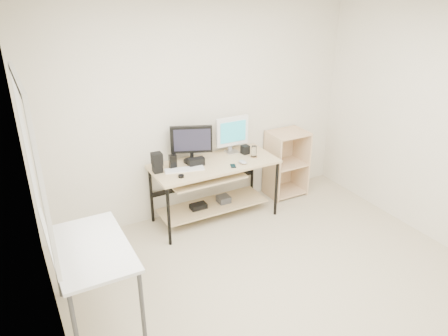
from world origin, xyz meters
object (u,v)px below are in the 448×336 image
(desk, at_px, (212,179))
(shelf_unit, at_px, (285,162))
(white_imac, at_px, (232,132))
(side_table, at_px, (92,255))
(audio_controller, at_px, (173,162))
(black_monitor, at_px, (191,142))

(desk, xyz_separation_m, shelf_unit, (1.18, 0.16, -0.09))
(desk, height_order, white_imac, white_imac)
(side_table, distance_m, white_imac, 2.40)
(side_table, relative_size, white_imac, 2.18)
(shelf_unit, bearing_deg, desk, -172.23)
(white_imac, height_order, audio_controller, white_imac)
(side_table, relative_size, shelf_unit, 1.11)
(side_table, distance_m, shelf_unit, 3.09)
(desk, relative_size, side_table, 1.50)
(audio_controller, bearing_deg, white_imac, 9.66)
(side_table, height_order, white_imac, white_imac)
(audio_controller, bearing_deg, shelf_unit, 5.30)
(desk, distance_m, black_monitor, 0.53)
(black_monitor, bearing_deg, desk, -14.92)
(shelf_unit, distance_m, black_monitor, 1.48)
(audio_controller, bearing_deg, black_monitor, 17.48)
(desk, bearing_deg, black_monitor, 143.12)
(side_table, distance_m, black_monitor, 1.92)
(side_table, relative_size, audio_controller, 5.90)
(shelf_unit, xyz_separation_m, audio_controller, (-1.64, -0.09, 0.38))
(shelf_unit, relative_size, audio_controller, 5.31)
(white_imac, bearing_deg, shelf_unit, -0.80)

